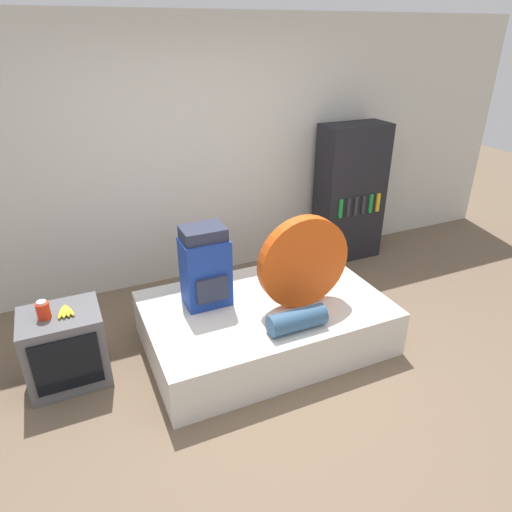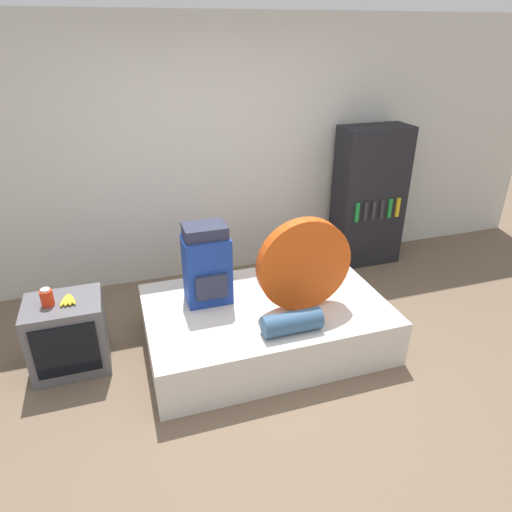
{
  "view_description": "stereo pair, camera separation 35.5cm",
  "coord_description": "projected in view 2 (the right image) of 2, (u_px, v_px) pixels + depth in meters",
  "views": [
    {
      "loc": [
        -1.26,
        -2.25,
        2.43
      ],
      "look_at": [
        0.05,
        0.65,
        0.85
      ],
      "focal_mm": 32.0,
      "sensor_mm": 36.0,
      "label": 1
    },
    {
      "loc": [
        -0.93,
        -2.38,
        2.43
      ],
      "look_at": [
        0.05,
        0.65,
        0.85
      ],
      "focal_mm": 32.0,
      "sensor_mm": 36.0,
      "label": 2
    }
  ],
  "objects": [
    {
      "name": "ground_plane",
      "position": [
        277.0,
        397.0,
        3.37
      ],
      "size": [
        16.0,
        16.0,
        0.0
      ],
      "primitive_type": "plane",
      "color": "brown"
    },
    {
      "name": "wall_back",
      "position": [
        207.0,
        155.0,
        4.59
      ],
      "size": [
        8.0,
        0.05,
        2.6
      ],
      "color": "silver",
      "rests_on": "ground_plane"
    },
    {
      "name": "bed",
      "position": [
        265.0,
        323.0,
        3.87
      ],
      "size": [
        1.96,
        1.27,
        0.4
      ],
      "color": "silver",
      "rests_on": "ground_plane"
    },
    {
      "name": "backpack",
      "position": [
        207.0,
        265.0,
        3.69
      ],
      "size": [
        0.37,
        0.31,
        0.67
      ],
      "color": "navy",
      "rests_on": "bed"
    },
    {
      "name": "tent_bag",
      "position": [
        304.0,
        265.0,
        3.57
      ],
      "size": [
        0.77,
        0.1,
        0.77
      ],
      "color": "#D14C14",
      "rests_on": "bed"
    },
    {
      "name": "sleeping_roll",
      "position": [
        292.0,
        322.0,
        3.39
      ],
      "size": [
        0.45,
        0.17,
        0.17
      ],
      "color": "#33567A",
      "rests_on": "bed"
    },
    {
      "name": "television",
      "position": [
        68.0,
        335.0,
        3.56
      ],
      "size": [
        0.57,
        0.48,
        0.59
      ],
      "color": "#5B5B60",
      "rests_on": "ground_plane"
    },
    {
      "name": "canister",
      "position": [
        47.0,
        298.0,
        3.37
      ],
      "size": [
        0.09,
        0.09,
        0.14
      ],
      "color": "red",
      "rests_on": "television"
    },
    {
      "name": "banana_bunch",
      "position": [
        68.0,
        300.0,
        3.43
      ],
      "size": [
        0.13,
        0.18,
        0.03
      ],
      "color": "yellow",
      "rests_on": "television"
    },
    {
      "name": "bookshelf",
      "position": [
        369.0,
        197.0,
        5.04
      ],
      "size": [
        0.75,
        0.4,
        1.54
      ],
      "color": "black",
      "rests_on": "ground_plane"
    }
  ]
}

